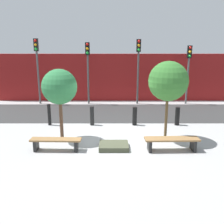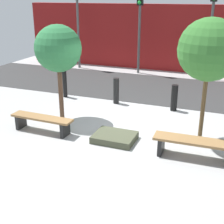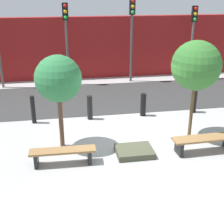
{
  "view_description": "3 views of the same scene",
  "coord_description": "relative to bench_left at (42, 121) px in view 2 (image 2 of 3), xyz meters",
  "views": [
    {
      "loc": [
        -0.06,
        -9.62,
        3.68
      ],
      "look_at": [
        -0.08,
        -0.67,
        1.32
      ],
      "focal_mm": 40.0,
      "sensor_mm": 36.0,
      "label": 1
    },
    {
      "loc": [
        2.64,
        -7.97,
        3.65
      ],
      "look_at": [
        -0.12,
        -0.85,
        0.75
      ],
      "focal_mm": 50.0,
      "sensor_mm": 36.0,
      "label": 2
    },
    {
      "loc": [
        -2.04,
        -8.88,
        4.65
      ],
      "look_at": [
        -0.56,
        -0.31,
        1.13
      ],
      "focal_mm": 50.0,
      "sensor_mm": 36.0,
      "label": 3
    }
  ],
  "objects": [
    {
      "name": "ground_plane",
      "position": [
        2.1,
        1.17,
        -0.33
      ],
      "size": [
        18.0,
        18.0,
        0.0
      ],
      "primitive_type": "plane",
      "color": "#A0A0A0"
    },
    {
      "name": "road_strip",
      "position": [
        2.1,
        5.37,
        -0.32
      ],
      "size": [
        18.0,
        4.13,
        0.01
      ],
      "primitive_type": "cube",
      "color": "#323232",
      "rests_on": "ground"
    },
    {
      "name": "building_facade",
      "position": [
        2.1,
        8.89,
        1.27
      ],
      "size": [
        16.2,
        0.5,
        3.2
      ],
      "primitive_type": "cube",
      "color": "maroon",
      "rests_on": "ground"
    },
    {
      "name": "bench_left",
      "position": [
        0.0,
        0.0,
        0.0
      ],
      "size": [
        1.84,
        0.44,
        0.45
      ],
      "rotation": [
        0.0,
        0.0,
        -0.03
      ],
      "color": "black",
      "rests_on": "ground"
    },
    {
      "name": "bench_right",
      "position": [
        4.19,
        0.0,
        0.02
      ],
      "size": [
        1.97,
        0.52,
        0.48
      ],
      "rotation": [
        0.0,
        0.0,
        0.03
      ],
      "color": "black",
      "rests_on": "ground"
    },
    {
      "name": "planter_bed",
      "position": [
        2.1,
        0.2,
        -0.24
      ],
      "size": [
        1.08,
        0.85,
        0.18
      ],
      "primitive_type": "cube",
      "color": "#454935",
      "rests_on": "ground"
    },
    {
      "name": "tree_behind_left_bench",
      "position": [
        0.0,
        1.1,
        1.83
      ],
      "size": [
        1.37,
        1.37,
        2.86
      ],
      "color": "brown",
      "rests_on": "ground"
    },
    {
      "name": "tree_behind_right_bench",
      "position": [
        4.19,
        1.1,
        2.05
      ],
      "size": [
        1.54,
        1.54,
        3.16
      ],
      "color": "brown",
      "rests_on": "ground"
    },
    {
      "name": "bollard_far_left",
      "position": [
        -0.98,
        3.05,
        0.19
      ],
      "size": [
        0.16,
        0.16,
        1.03
      ],
      "primitive_type": "cylinder",
      "color": "black",
      "rests_on": "ground"
    },
    {
      "name": "bollard_left",
      "position": [
        1.07,
        3.05,
        0.13
      ],
      "size": [
        0.2,
        0.2,
        0.91
      ],
      "primitive_type": "cylinder",
      "color": "black",
      "rests_on": "ground"
    },
    {
      "name": "bollard_center",
      "position": [
        3.12,
        3.05,
        0.11
      ],
      "size": [
        0.21,
        0.21,
        0.88
      ],
      "primitive_type": "cylinder",
      "color": "black",
      "rests_on": "ground"
    },
    {
      "name": "traffic_light_west",
      "position": [
        -2.74,
        7.72,
        2.52
      ],
      "size": [
        0.28,
        0.27,
        4.16
      ],
      "color": "#555555",
      "rests_on": "ground"
    },
    {
      "name": "traffic_light_mid_west",
      "position": [
        0.49,
        7.72,
        2.38
      ],
      "size": [
        0.28,
        0.27,
        3.94
      ],
      "color": "#4D4D4D",
      "rests_on": "ground"
    },
    {
      "name": "traffic_light_mid_east",
      "position": [
        3.71,
        7.72,
        2.5
      ],
      "size": [
        0.28,
        0.27,
        4.13
      ],
      "color": "#4A4A4A",
      "rests_on": "ground"
    }
  ]
}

